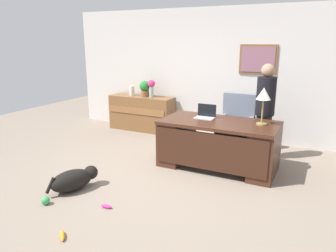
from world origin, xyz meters
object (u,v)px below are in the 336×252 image
(dog_lying, at_px, (74,180))
(vase_empty, at_px, (132,91))
(dog_toy_bone, at_px, (106,206))
(dog_toy_plush, at_px, (62,236))
(desk, at_px, (218,143))
(dog_toy_ball, at_px, (46,201))
(potted_plant, at_px, (145,88))
(person_standing, at_px, (265,111))
(armchair, at_px, (236,126))
(laptop, at_px, (206,115))
(desk_lamp, at_px, (264,96))
(credenza, at_px, (142,113))
(vase_with_flowers, at_px, (151,86))

(dog_lying, distance_m, vase_empty, 3.40)
(dog_toy_bone, distance_m, dog_toy_plush, 0.72)
(desk, relative_size, dog_toy_ball, 17.38)
(dog_lying, bearing_deg, potted_plant, 102.46)
(person_standing, relative_size, dog_toy_bone, 10.93)
(dog_toy_plush, bearing_deg, vase_empty, 112.90)
(armchair, xyz_separation_m, dog_toy_plush, (-0.90, -3.55, -0.46))
(laptop, bearing_deg, desk_lamp, -2.26)
(desk, height_order, dog_toy_plush, desk)
(person_standing, xyz_separation_m, potted_plant, (-2.79, 0.69, 0.13))
(credenza, distance_m, vase_with_flowers, 0.69)
(armchair, relative_size, vase_with_flowers, 2.77)
(dog_toy_plush, bearing_deg, laptop, 78.49)
(vase_empty, relative_size, dog_toy_plush, 1.11)
(desk, distance_m, credenza, 2.72)
(vase_with_flowers, distance_m, dog_toy_bone, 3.72)
(dog_lying, bearing_deg, dog_toy_ball, -94.38)
(potted_plant, bearing_deg, dog_toy_plush, -71.41)
(person_standing, relative_size, vase_with_flowers, 4.25)
(credenza, bearing_deg, vase_empty, 179.70)
(armchair, xyz_separation_m, laptop, (-0.33, -0.77, 0.35))
(armchair, distance_m, potted_plant, 2.38)
(armchair, bearing_deg, vase_empty, 168.70)
(armchair, relative_size, vase_empty, 4.89)
(credenza, height_order, dog_toy_ball, credenza)
(person_standing, distance_m, desk_lamp, 0.74)
(dog_toy_bone, bearing_deg, dog_toy_ball, -160.04)
(desk_lamp, bearing_deg, armchair, 126.59)
(desk, bearing_deg, vase_empty, 150.69)
(credenza, bearing_deg, armchair, -12.47)
(vase_empty, bearing_deg, potted_plant, 0.00)
(armchair, relative_size, desk_lamp, 1.89)
(potted_plant, bearing_deg, dog_lying, -77.54)
(vase_with_flowers, xyz_separation_m, vase_empty, (-0.52, 0.00, -0.13))
(armchair, bearing_deg, dog_toy_plush, -104.16)
(vase_empty, relative_size, potted_plant, 0.62)
(dog_lying, bearing_deg, credenza, 104.03)
(armchair, distance_m, laptop, 0.91)
(dog_toy_ball, relative_size, dog_toy_bone, 0.70)
(desk, distance_m, desk_lamp, 1.03)
(armchair, relative_size, dog_toy_ball, 10.16)
(laptop, xyz_separation_m, desk_lamp, (0.93, -0.04, 0.39))
(desk_lamp, bearing_deg, potted_plant, 155.13)
(person_standing, bearing_deg, vase_empty, 167.55)
(laptop, height_order, dog_toy_ball, laptop)
(dog_lying, relative_size, desk_lamp, 1.28)
(armchair, distance_m, dog_toy_plush, 3.69)
(armchair, height_order, dog_lying, armchair)
(potted_plant, height_order, dog_toy_plush, potted_plant)
(vase_with_flowers, height_order, dog_toy_bone, vase_with_flowers)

